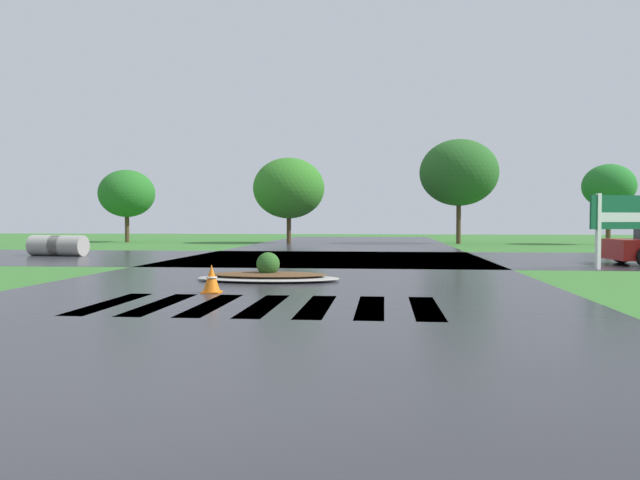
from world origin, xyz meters
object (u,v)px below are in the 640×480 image
(drainage_pipe_stack, at_px, (58,246))
(median_island, at_px, (268,275))
(estate_billboard, at_px, (626,217))
(traffic_cone, at_px, (212,279))

(drainage_pipe_stack, bearing_deg, median_island, -42.15)
(estate_billboard, bearing_deg, median_island, 5.64)
(estate_billboard, relative_size, traffic_cone, 4.11)
(estate_billboard, xyz_separation_m, median_island, (-9.89, -4.70, -1.40))
(median_island, xyz_separation_m, drainage_pipe_stack, (-10.36, 9.38, 0.28))
(estate_billboard, distance_m, traffic_cone, 12.89)
(drainage_pipe_stack, bearing_deg, traffic_cone, -50.97)
(drainage_pipe_stack, distance_m, traffic_cone, 15.41)
(estate_billboard, distance_m, median_island, 11.04)
(estate_billboard, height_order, drainage_pipe_stack, estate_billboard)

